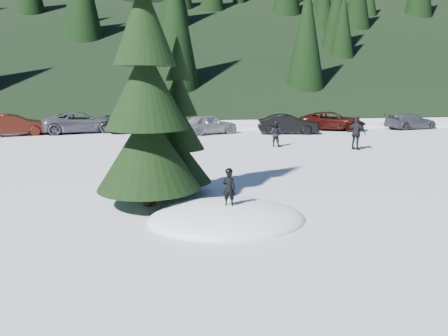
{
  "coord_description": "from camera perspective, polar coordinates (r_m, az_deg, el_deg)",
  "views": [
    {
      "loc": [
        -1.68,
        -11.65,
        3.89
      ],
      "look_at": [
        0.18,
        1.94,
        1.1
      ],
      "focal_mm": 35.0,
      "sensor_mm": 36.0,
      "label": 1
    }
  ],
  "objects": [
    {
      "name": "adult_0",
      "position": [
        25.88,
        6.79,
        4.46
      ],
      "size": [
        0.93,
        0.91,
        1.51
      ],
      "primitive_type": "imported",
      "rotation": [
        0.0,
        0.0,
        2.44
      ],
      "color": "black",
      "rests_on": "ground"
    },
    {
      "name": "forest_hillside",
      "position": [
        66.23,
        -6.64,
        18.9
      ],
      "size": [
        200.0,
        60.0,
        25.0
      ],
      "primitive_type": null,
      "color": "black",
      "rests_on": "ground"
    },
    {
      "name": "car_7",
      "position": [
        37.99,
        23.2,
        5.64
      ],
      "size": [
        4.54,
        2.52,
        1.24
      ],
      "primitive_type": "imported",
      "rotation": [
        0.0,
        0.0,
        1.76
      ],
      "color": "#46484D",
      "rests_on": "ground"
    },
    {
      "name": "car_1",
      "position": [
        34.06,
        -25.8,
        5.09
      ],
      "size": [
        4.88,
        3.06,
        1.52
      ],
      "primitive_type": "imported",
      "rotation": [
        0.0,
        0.0,
        1.91
      ],
      "color": "#3A120A",
      "rests_on": "ground"
    },
    {
      "name": "car_4",
      "position": [
        31.61,
        -2.05,
        5.73
      ],
      "size": [
        4.53,
        3.17,
        1.43
      ],
      "primitive_type": "imported",
      "rotation": [
        0.0,
        0.0,
        1.96
      ],
      "color": "gray",
      "rests_on": "ground"
    },
    {
      "name": "adult_1",
      "position": [
        25.56,
        16.92,
        4.35
      ],
      "size": [
        1.03,
        1.14,
        1.86
      ],
      "primitive_type": "imported",
      "rotation": [
        0.0,
        0.0,
        2.23
      ],
      "color": "black",
      "rests_on": "ground"
    },
    {
      "name": "car_5",
      "position": [
        32.16,
        8.36,
        5.71
      ],
      "size": [
        4.46,
        2.01,
        1.42
      ],
      "primitive_type": "imported",
      "rotation": [
        0.0,
        0.0,
        1.45
      ],
      "color": "black",
      "rests_on": "ground"
    },
    {
      "name": "snow_mound",
      "position": [
        12.4,
        0.4,
        -6.79
      ],
      "size": [
        4.48,
        3.52,
        0.96
      ],
      "primitive_type": "ellipsoid",
      "color": "white",
      "rests_on": "ground"
    },
    {
      "name": "child_skier",
      "position": [
        11.97,
        0.65,
        -2.64
      ],
      "size": [
        0.41,
        0.33,
        0.98
      ],
      "primitive_type": "imported",
      "rotation": [
        0.0,
        0.0,
        2.85
      ],
      "color": "black",
      "rests_on": "snow_mound"
    },
    {
      "name": "car_6",
      "position": [
        35.29,
        13.92,
        5.99
      ],
      "size": [
        5.58,
        4.21,
        1.41
      ],
      "primitive_type": "imported",
      "rotation": [
        0.0,
        0.0,
        1.15
      ],
      "color": "black",
      "rests_on": "ground"
    },
    {
      "name": "car_2",
      "position": [
        34.21,
        -18.16,
        5.69
      ],
      "size": [
        6.01,
        3.94,
        1.54
      ],
      "primitive_type": "imported",
      "rotation": [
        0.0,
        0.0,
        1.84
      ],
      "color": "#54565D",
      "rests_on": "ground"
    },
    {
      "name": "ground",
      "position": [
        12.4,
        0.4,
        -6.79
      ],
      "size": [
        200.0,
        200.0,
        0.0
      ],
      "primitive_type": "plane",
      "color": "white",
      "rests_on": "ground"
    },
    {
      "name": "spruce_tall",
      "position": [
        13.47,
        -10.12,
        8.89
      ],
      "size": [
        3.2,
        3.2,
        8.6
      ],
      "color": "black",
      "rests_on": "ground"
    },
    {
      "name": "car_3",
      "position": [
        33.25,
        -11.09,
        5.73
      ],
      "size": [
        4.94,
        2.86,
        1.34
      ],
      "primitive_type": "imported",
      "rotation": [
        0.0,
        0.0,
        1.79
      ],
      "color": "black",
      "rests_on": "ground"
    },
    {
      "name": "spruce_short",
      "position": [
        14.97,
        -5.92,
        4.58
      ],
      "size": [
        2.2,
        2.2,
        5.37
      ],
      "color": "black",
      "rests_on": "ground"
    }
  ]
}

